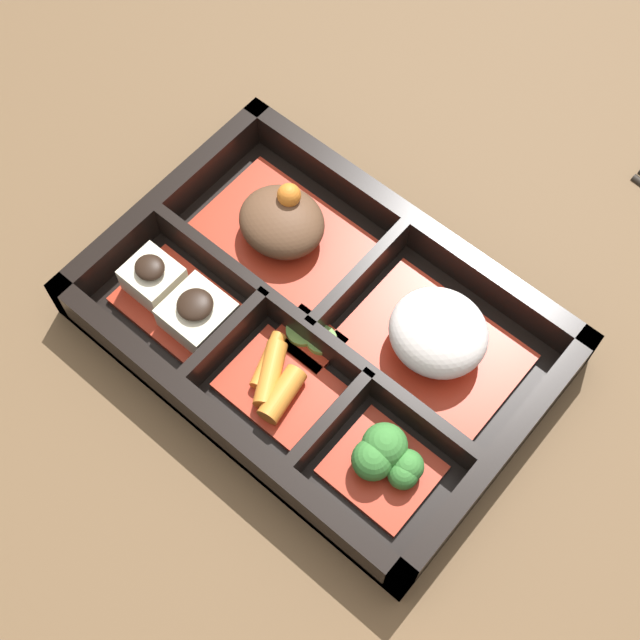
% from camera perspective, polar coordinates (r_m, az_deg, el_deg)
% --- Properties ---
extents(ground_plane, '(3.00, 3.00, 0.00)m').
position_cam_1_polar(ground_plane, '(0.63, -0.00, -1.02)').
color(ground_plane, brown).
extents(bento_base, '(0.31, 0.21, 0.01)m').
position_cam_1_polar(bento_base, '(0.62, -0.00, -0.82)').
color(bento_base, black).
rests_on(bento_base, ground_plane).
extents(bento_rim, '(0.31, 0.21, 0.04)m').
position_cam_1_polar(bento_rim, '(0.61, -0.16, -0.45)').
color(bento_rim, black).
rests_on(bento_rim, ground_plane).
extents(bowl_stew, '(0.12, 0.08, 0.05)m').
position_cam_1_polar(bowl_stew, '(0.64, -2.43, 6.08)').
color(bowl_stew, '#B22D19').
rests_on(bowl_stew, bento_base).
extents(bowl_rice, '(0.12, 0.08, 0.05)m').
position_cam_1_polar(bowl_rice, '(0.60, 7.53, -1.01)').
color(bowl_rice, '#B22D19').
rests_on(bowl_rice, bento_base).
extents(bowl_tofu, '(0.08, 0.06, 0.04)m').
position_cam_1_polar(bowl_tofu, '(0.62, -9.08, 1.30)').
color(bowl_tofu, '#B22D19').
rests_on(bowl_tofu, bento_base).
extents(bowl_carrots, '(0.07, 0.06, 0.02)m').
position_cam_1_polar(bowl_carrots, '(0.59, -2.79, -4.04)').
color(bowl_carrots, '#B22D19').
rests_on(bowl_carrots, bento_base).
extents(bowl_greens, '(0.07, 0.06, 0.03)m').
position_cam_1_polar(bowl_greens, '(0.57, 4.25, -8.68)').
color(bowl_greens, '#B22D19').
rests_on(bowl_greens, bento_base).
extents(bowl_pickles, '(0.04, 0.03, 0.01)m').
position_cam_1_polar(bowl_pickles, '(0.61, -0.60, -1.19)').
color(bowl_pickles, '#B22D19').
rests_on(bowl_pickles, bento_base).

